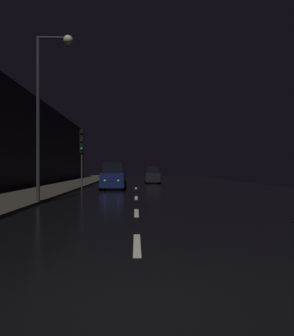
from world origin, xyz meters
The scene contains 8 objects.
ground centered at (0.00, 24.50, -0.01)m, with size 25.81×84.00×0.02m, color black.
sidewalk_left centered at (-6.70, 24.50, 0.07)m, with size 4.40×84.00×0.15m, color #38332B.
building_facade_left centered at (-9.30, 21.00, 4.05)m, with size 0.80×63.00×8.10m, color black.
lane_centerline centered at (0.00, 12.25, 0.01)m, with size 0.16×22.60×0.01m.
traffic_light_far_left centered at (-4.40, 22.69, 3.50)m, with size 0.31×0.46×4.83m.
streetlamp_overhead centered at (-4.17, 11.33, 5.19)m, with size 1.70×0.44×7.94m.
car_approaching_headlights centered at (-1.79, 22.04, 0.98)m, with size 1.96×4.25×2.14m.
car_distant_taillights centered at (1.79, 31.96, 0.85)m, with size 1.70×3.68×1.85m.
Camera 1 is at (-0.03, -4.37, 1.71)m, focal length 35.48 mm.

